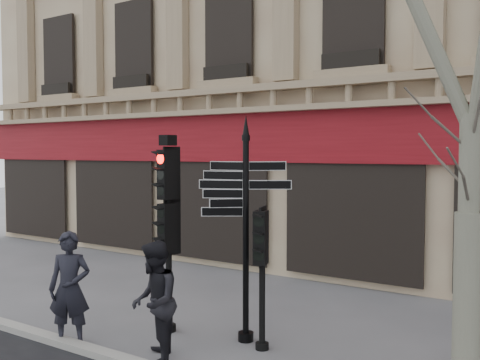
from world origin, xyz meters
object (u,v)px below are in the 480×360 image
Objects in this scene: traffic_signal_secondary at (262,253)px; pedestrian_b at (154,302)px; traffic_signal_main at (168,208)px; pedestrian_a at (70,289)px; fingerpost at (246,190)px.

traffic_signal_secondary is 1.22× the size of pedestrian_b.
traffic_signal_main reaches higher than pedestrian_a.
traffic_signal_main is 1.89× the size of pedestrian_b.
traffic_signal_main is 1.89m from pedestrian_b.
pedestrian_a is (-2.34, -1.77, -1.63)m from fingerpost.
traffic_signal_main is at bearing 170.15° from fingerpost.
fingerpost is at bearing 139.73° from traffic_signal_secondary.
fingerpost is 3.36m from pedestrian_a.
pedestrian_b is at bearing -147.39° from traffic_signal_secondary.
traffic_signal_secondary is 3.26m from pedestrian_a.
traffic_signal_secondary is at bearing 103.13° from pedestrian_b.
pedestrian_b is (-1.12, -1.35, -0.66)m from traffic_signal_secondary.
traffic_signal_main is 1.96m from traffic_signal_secondary.
traffic_signal_main is 1.85× the size of pedestrian_a.
traffic_signal_main is at bearing 174.47° from pedestrian_b.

